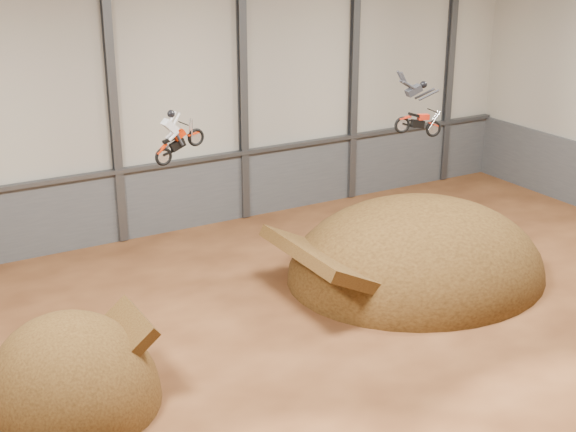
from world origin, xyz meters
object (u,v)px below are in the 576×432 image
object	(u,v)px
landing_ramp	(416,275)
fmx_rider_a	(182,129)
fmx_rider_b	(418,105)
takeoff_ramp	(73,398)

from	to	relation	value
landing_ramp	fmx_rider_a	distance (m)	13.28
fmx_rider_a	landing_ramp	bearing A→B (deg)	-6.40
fmx_rider_b	landing_ramp	bearing A→B (deg)	32.59
takeoff_ramp	fmx_rider_b	world-z (taller)	fmx_rider_b
landing_ramp	fmx_rider_b	distance (m)	7.72
takeoff_ramp	fmx_rider_a	distance (m)	9.62
landing_ramp	fmx_rider_b	bearing A→B (deg)	-156.89
takeoff_ramp	fmx_rider_b	xyz separation A→B (m)	(15.12, 1.86, 7.69)
landing_ramp	fmx_rider_a	world-z (taller)	fmx_rider_a
takeoff_ramp	landing_ramp	distance (m)	15.92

